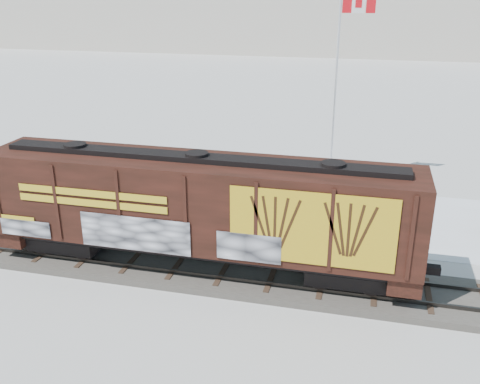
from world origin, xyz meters
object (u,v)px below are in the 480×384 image
(hopper_railcar, at_px, (198,206))
(car_silver, at_px, (183,185))
(car_white, at_px, (326,193))
(flagpole, at_px, (335,118))

(hopper_railcar, distance_m, car_silver, 9.14)
(hopper_railcar, relative_size, car_silver, 4.44)
(hopper_railcar, bearing_deg, car_white, 62.85)
(car_silver, bearing_deg, hopper_railcar, -145.98)
(hopper_railcar, height_order, car_silver, hopper_railcar)
(hopper_railcar, xyz_separation_m, car_white, (4.34, 8.47, -2.19))
(hopper_railcar, xyz_separation_m, flagpole, (4.36, 12.23, 1.02))
(hopper_railcar, height_order, car_white, hopper_railcar)
(flagpole, distance_m, car_silver, 9.59)
(flagpole, height_order, car_white, flagpole)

